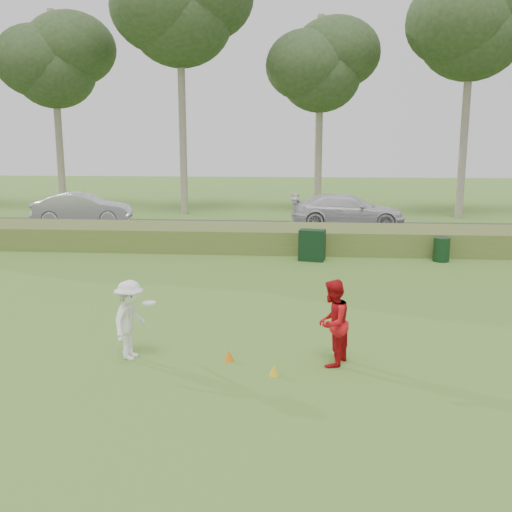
# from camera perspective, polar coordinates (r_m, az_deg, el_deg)

# --- Properties ---
(ground) EXTENTS (120.00, 120.00, 0.00)m
(ground) POSITION_cam_1_polar(r_m,az_deg,el_deg) (11.65, -1.75, -10.18)
(ground) COLOR #447226
(ground) RESTS_ON ground
(reed_strip) EXTENTS (80.00, 3.00, 0.90)m
(reed_strip) POSITION_cam_1_polar(r_m,az_deg,el_deg) (23.12, 1.74, 1.83)
(reed_strip) COLOR #506528
(reed_strip) RESTS_ON ground
(park_road) EXTENTS (80.00, 6.00, 0.06)m
(park_road) POSITION_cam_1_polar(r_m,az_deg,el_deg) (28.11, 2.33, 2.67)
(park_road) COLOR #2D2D2D
(park_road) RESTS_ON ground
(tree_2) EXTENTS (6.50, 6.50, 12.00)m
(tree_2) POSITION_cam_1_polar(r_m,az_deg,el_deg) (38.27, -19.55, 17.78)
(tree_2) COLOR gray
(tree_2) RESTS_ON ground
(tree_3) EXTENTS (7.80, 7.80, 15.50)m
(tree_3) POSITION_cam_1_polar(r_m,az_deg,el_deg) (35.31, -7.64, 23.23)
(tree_3) COLOR gray
(tree_3) RESTS_ON ground
(tree_4) EXTENTS (6.24, 6.24, 11.50)m
(tree_4) POSITION_cam_1_polar(r_m,az_deg,el_deg) (35.53, 6.45, 18.27)
(tree_4) COLOR gray
(tree_4) RESTS_ON ground
(tree_5) EXTENTS (7.28, 7.28, 14.00)m
(tree_5) POSITION_cam_1_polar(r_m,az_deg,el_deg) (34.93, 20.79, 20.88)
(tree_5) COLOR gray
(tree_5) RESTS_ON ground
(player_white) EXTENTS (0.92, 1.12, 1.60)m
(player_white) POSITION_cam_1_polar(r_m,az_deg,el_deg) (11.67, -12.48, -6.24)
(player_white) COLOR white
(player_white) RESTS_ON ground
(player_red) EXTENTS (0.91, 1.01, 1.70)m
(player_red) POSITION_cam_1_polar(r_m,az_deg,el_deg) (11.16, 7.65, -6.63)
(player_red) COLOR red
(player_red) RESTS_ON ground
(cone_orange) EXTENTS (0.20, 0.20, 0.23)m
(cone_orange) POSITION_cam_1_polar(r_m,az_deg,el_deg) (11.48, -2.72, -9.92)
(cone_orange) COLOR orange
(cone_orange) RESTS_ON ground
(cone_yellow) EXTENTS (0.19, 0.19, 0.21)m
(cone_yellow) POSITION_cam_1_polar(r_m,az_deg,el_deg) (10.83, 1.83, -11.29)
(cone_yellow) COLOR gold
(cone_yellow) RESTS_ON ground
(utility_cabinet) EXTENTS (1.01, 0.74, 1.14)m
(utility_cabinet) POSITION_cam_1_polar(r_m,az_deg,el_deg) (20.88, 5.63, 1.08)
(utility_cabinet) COLOR black
(utility_cabinet) RESTS_ON ground
(trash_bin) EXTENTS (0.65, 0.65, 0.87)m
(trash_bin) POSITION_cam_1_polar(r_m,az_deg,el_deg) (21.72, 18.05, 0.61)
(trash_bin) COLOR black
(trash_bin) RESTS_ON ground
(car_mid) EXTENTS (5.15, 2.52, 1.63)m
(car_mid) POSITION_cam_1_polar(r_m,az_deg,el_deg) (30.93, -16.95, 4.55)
(car_mid) COLOR #BCBCC1
(car_mid) RESTS_ON park_road
(car_right) EXTENTS (5.67, 2.32, 1.64)m
(car_right) POSITION_cam_1_polar(r_m,az_deg,el_deg) (29.00, 9.12, 4.50)
(car_right) COLOR silver
(car_right) RESTS_ON park_road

